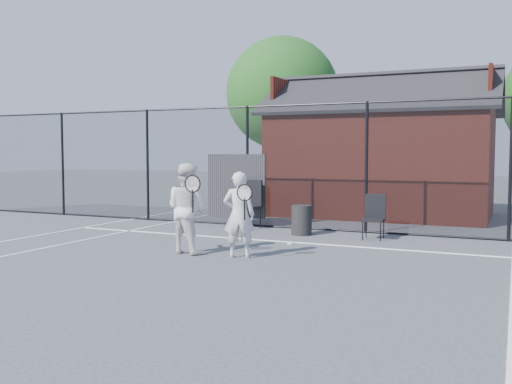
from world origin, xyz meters
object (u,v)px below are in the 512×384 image
at_px(player_front, 239,215).
at_px(chair_left, 247,205).
at_px(clubhouse, 382,160).
at_px(chair_right, 373,218).
at_px(waste_bin, 302,220).
at_px(player_back, 187,208).

relative_size(player_front, chair_left, 1.33).
distance_m(clubhouse, chair_right, 5.11).
height_order(clubhouse, chair_right, clubhouse).
distance_m(clubhouse, waste_bin, 5.11).
relative_size(player_front, chair_right, 1.62).
xyz_separation_m(chair_left, waste_bin, (1.58, -0.50, -0.24)).
distance_m(player_front, waste_bin, 3.08).
xyz_separation_m(clubhouse, chair_right, (0.88, -4.90, -1.14)).
height_order(clubhouse, player_front, clubhouse).
xyz_separation_m(clubhouse, waste_bin, (-0.73, -4.90, -1.27)).
height_order(clubhouse, waste_bin, clubhouse).
bearing_deg(chair_left, chair_right, 1.79).
xyz_separation_m(player_front, player_back, (-1.08, 0.01, 0.07)).
xyz_separation_m(player_front, waste_bin, (0.05, 3.05, -0.43)).
bearing_deg(player_front, waste_bin, 89.08).
bearing_deg(chair_right, player_front, -120.75).
relative_size(player_back, waste_bin, 2.48).
relative_size(chair_left, waste_bin, 1.71).
bearing_deg(chair_left, waste_bin, -6.75).
bearing_deg(clubhouse, player_back, -103.19).
bearing_deg(clubhouse, chair_left, -117.73).
bearing_deg(clubhouse, player_front, -95.60).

